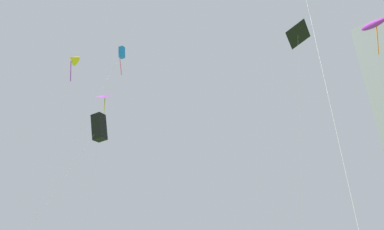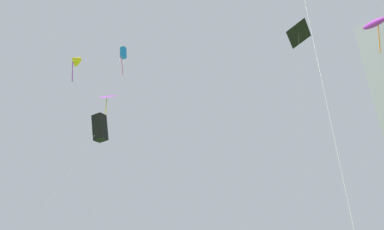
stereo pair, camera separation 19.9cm
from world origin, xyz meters
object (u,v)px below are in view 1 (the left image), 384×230
(kite_flying_1, at_px, (99,127))
(kite_flying_6, at_px, (73,60))
(kite_flying_0, at_px, (373,25))
(kite_flying_7, at_px, (121,54))
(kite_flying_4, at_px, (298,36))
(kite_flying_5, at_px, (106,97))

(kite_flying_1, height_order, kite_flying_6, kite_flying_6)
(kite_flying_0, bearing_deg, kite_flying_7, -175.14)
(kite_flying_4, bearing_deg, kite_flying_5, 165.08)
(kite_flying_4, relative_size, kite_flying_5, 0.84)
(kite_flying_0, distance_m, kite_flying_7, 29.44)
(kite_flying_7, bearing_deg, kite_flying_0, 4.86)
(kite_flying_0, relative_size, kite_flying_4, 1.26)
(kite_flying_1, height_order, kite_flying_5, kite_flying_5)
(kite_flying_0, height_order, kite_flying_7, kite_flying_7)
(kite_flying_4, relative_size, kite_flying_7, 0.70)
(kite_flying_4, bearing_deg, kite_flying_0, 50.86)
(kite_flying_4, distance_m, kite_flying_7, 25.06)
(kite_flying_6, relative_size, kite_flying_7, 0.94)
(kite_flying_4, relative_size, kite_flying_6, 0.75)
(kite_flying_0, distance_m, kite_flying_6, 34.23)
(kite_flying_4, xyz_separation_m, kite_flying_6, (-26.94, 2.32, 7.95))
(kite_flying_1, xyz_separation_m, kite_flying_6, (-12.26, 8.01, 16.01))
(kite_flying_1, bearing_deg, kite_flying_5, 128.99)
(kite_flying_1, xyz_separation_m, kite_flying_7, (-7.65, 11.45, 17.89))
(kite_flying_1, height_order, kite_flying_7, kite_flying_7)
(kite_flying_1, bearing_deg, kite_flying_4, 21.18)
(kite_flying_0, bearing_deg, kite_flying_4, -129.14)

